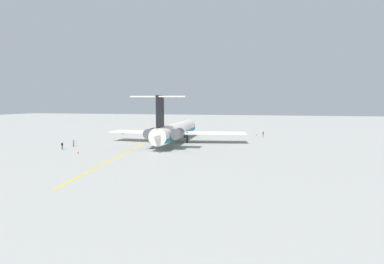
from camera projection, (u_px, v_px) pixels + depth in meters
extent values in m
plane|color=#9E9E99|center=(143.00, 142.00, 83.69)|extent=(357.60, 357.60, 0.00)
cylinder|color=silver|center=(176.00, 130.00, 82.02)|extent=(34.56, 5.88, 3.67)
cone|color=silver|center=(189.00, 125.00, 98.88)|extent=(4.04, 3.76, 3.52)
cone|color=silver|center=(157.00, 136.00, 65.13)|extent=(5.54, 3.46, 3.12)
cube|color=teal|center=(176.00, 133.00, 82.09)|extent=(33.81, 5.90, 0.81)
cube|color=silver|center=(141.00, 132.00, 84.49)|extent=(6.34, 15.51, 0.37)
cube|color=silver|center=(215.00, 133.00, 81.16)|extent=(8.23, 16.04, 0.37)
cylinder|color=#515156|center=(151.00, 133.00, 70.90)|extent=(4.71, 2.42, 2.13)
cube|color=silver|center=(154.00, 133.00, 70.79)|extent=(2.82, 1.35, 0.44)
cylinder|color=#515156|center=(178.00, 134.00, 69.86)|extent=(4.71, 2.42, 2.13)
cube|color=silver|center=(175.00, 134.00, 69.97)|extent=(2.82, 1.35, 0.44)
cube|color=black|center=(160.00, 111.00, 66.95)|extent=(4.98, 0.69, 6.50)
cube|color=silver|center=(145.00, 97.00, 66.82)|extent=(3.78, 5.56, 0.26)
cube|color=silver|center=(174.00, 97.00, 65.79)|extent=(3.78, 5.56, 0.26)
cylinder|color=black|center=(185.00, 133.00, 92.47)|extent=(0.40, 0.40, 2.78)
cylinder|color=black|center=(164.00, 137.00, 81.56)|extent=(0.40, 0.40, 2.78)
cylinder|color=black|center=(187.00, 137.00, 80.53)|extent=(0.40, 0.40, 2.78)
cylinder|color=black|center=(63.00, 148.00, 69.64)|extent=(0.10, 0.10, 0.78)
cylinder|color=black|center=(62.00, 148.00, 69.58)|extent=(0.10, 0.10, 0.78)
cylinder|color=#191E4C|center=(62.00, 144.00, 69.55)|extent=(0.26, 0.26, 0.62)
sphere|color=tan|center=(62.00, 142.00, 69.51)|extent=(0.24, 0.24, 0.24)
cylinder|color=#191E4C|center=(63.00, 144.00, 69.62)|extent=(0.07, 0.07, 0.52)
cylinder|color=#191E4C|center=(61.00, 144.00, 69.47)|extent=(0.07, 0.07, 0.52)
cylinder|color=black|center=(263.00, 136.00, 93.93)|extent=(0.11, 0.11, 0.86)
cylinder|color=black|center=(263.00, 136.00, 93.78)|extent=(0.11, 0.11, 0.86)
cylinder|color=#191E4C|center=(263.00, 133.00, 93.79)|extent=(0.29, 0.29, 0.68)
sphere|color=tan|center=(263.00, 132.00, 93.74)|extent=(0.27, 0.27, 0.27)
cylinder|color=#191E4C|center=(263.00, 133.00, 93.97)|extent=(0.08, 0.08, 0.58)
cylinder|color=#191E4C|center=(263.00, 133.00, 93.60)|extent=(0.08, 0.08, 0.58)
cylinder|color=black|center=(123.00, 133.00, 102.36)|extent=(0.11, 0.11, 0.87)
cylinder|color=black|center=(123.00, 133.00, 102.21)|extent=(0.11, 0.11, 0.87)
cylinder|color=yellow|center=(123.00, 131.00, 102.22)|extent=(0.29, 0.29, 0.69)
sphere|color=#DBB28E|center=(123.00, 129.00, 102.17)|extent=(0.27, 0.27, 0.27)
cylinder|color=yellow|center=(123.00, 130.00, 102.40)|extent=(0.08, 0.08, 0.59)
cylinder|color=yellow|center=(122.00, 130.00, 102.03)|extent=(0.08, 0.08, 0.59)
cylinder|color=black|center=(74.00, 145.00, 74.08)|extent=(0.10, 0.10, 0.81)
cylinder|color=black|center=(73.00, 145.00, 74.07)|extent=(0.10, 0.10, 0.81)
cylinder|color=gray|center=(74.00, 142.00, 74.01)|extent=(0.27, 0.27, 0.64)
sphere|color=#DBB28E|center=(73.00, 140.00, 73.97)|extent=(0.25, 0.25, 0.25)
cylinder|color=gray|center=(74.00, 142.00, 74.02)|extent=(0.07, 0.07, 0.54)
cylinder|color=gray|center=(73.00, 142.00, 73.99)|extent=(0.07, 0.07, 0.54)
cone|color=#EA590F|center=(78.00, 152.00, 64.41)|extent=(0.40, 0.40, 0.55)
cone|color=#EA590F|center=(257.00, 135.00, 99.23)|extent=(0.40, 0.40, 0.55)
cube|color=gold|center=(148.00, 141.00, 84.12)|extent=(93.05, 13.87, 0.01)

